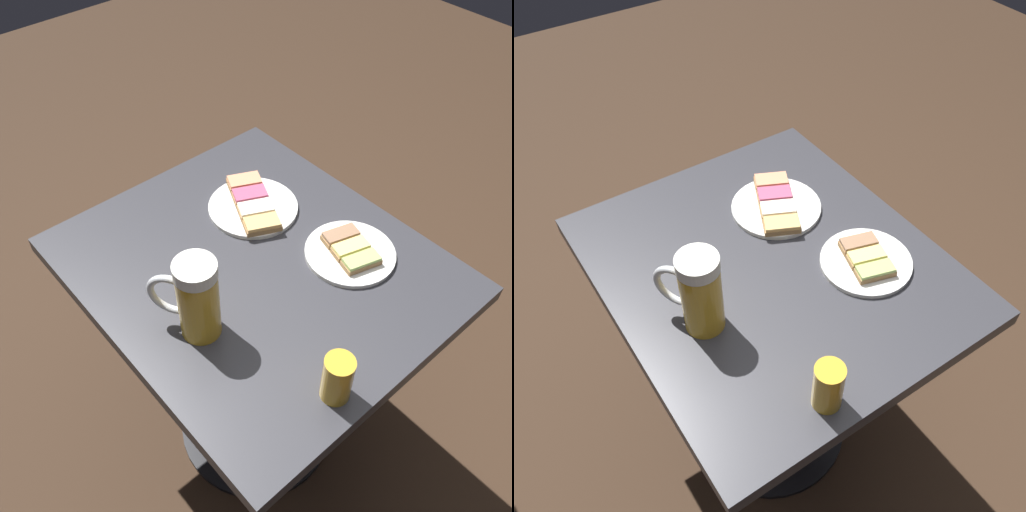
# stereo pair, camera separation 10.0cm
# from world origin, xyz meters

# --- Properties ---
(ground_plane) EXTENTS (6.00, 6.00, 0.00)m
(ground_plane) POSITION_xyz_m (0.00, 0.00, 0.00)
(ground_plane) COLOR #382619
(cafe_table) EXTENTS (0.76, 0.66, 0.72)m
(cafe_table) POSITION_xyz_m (0.00, 0.00, 0.55)
(cafe_table) COLOR black
(cafe_table) RESTS_ON ground_plane
(plate_near) EXTENTS (0.21, 0.21, 0.03)m
(plate_near) POSITION_xyz_m (-0.13, 0.11, 0.73)
(plate_near) COLOR white
(plate_near) RESTS_ON cafe_table
(plate_far) EXTENTS (0.19, 0.19, 0.03)m
(plate_far) POSITION_xyz_m (0.11, 0.16, 0.73)
(plate_far) COLOR white
(plate_far) RESTS_ON cafe_table
(beer_mug) EXTENTS (0.13, 0.10, 0.18)m
(beer_mug) POSITION_xyz_m (0.06, -0.19, 0.80)
(beer_mug) COLOR gold
(beer_mug) RESTS_ON cafe_table
(beer_glass_small) EXTENTS (0.05, 0.05, 0.10)m
(beer_glass_small) POSITION_xyz_m (0.32, -0.10, 0.76)
(beer_glass_small) COLOR gold
(beer_glass_small) RESTS_ON cafe_table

